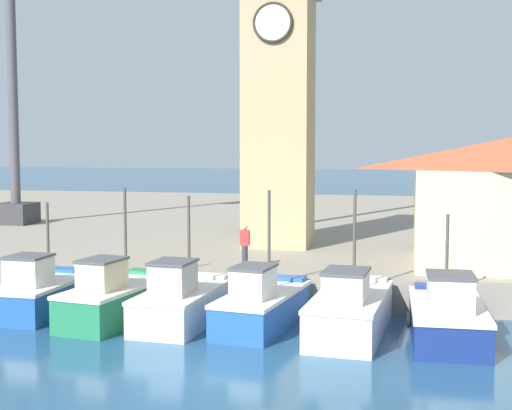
{
  "coord_description": "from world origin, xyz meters",
  "views": [
    {
      "loc": [
        5.56,
        -16.41,
        5.8
      ],
      "look_at": [
        -0.05,
        9.95,
        3.5
      ],
      "focal_mm": 50.0,
      "sensor_mm": 36.0,
      "label": 1
    }
  ],
  "objects_px": {
    "dock_worker_near_tower": "(245,245)",
    "fishing_boat_mid_right": "(447,316)",
    "port_crane_near": "(15,106)",
    "fishing_boat_mid_left": "(262,304)",
    "fishing_boat_left_outer": "(116,298)",
    "clock_tower": "(279,79)",
    "fishing_boat_far_left": "(40,293)",
    "port_crane_far": "(265,101)",
    "fishing_boat_center": "(350,310)",
    "fishing_boat_left_inner": "(182,301)"
  },
  "relations": [
    {
      "from": "fishing_boat_left_outer",
      "to": "port_crane_near",
      "type": "bearing_deg",
      "value": 129.06
    },
    {
      "from": "fishing_boat_mid_left",
      "to": "port_crane_far",
      "type": "height_order",
      "value": "port_crane_far"
    },
    {
      "from": "fishing_boat_left_inner",
      "to": "clock_tower",
      "type": "height_order",
      "value": "clock_tower"
    },
    {
      "from": "fishing_boat_left_inner",
      "to": "port_crane_near",
      "type": "distance_m",
      "value": 22.76
    },
    {
      "from": "fishing_boat_far_left",
      "to": "fishing_boat_center",
      "type": "bearing_deg",
      "value": -2.61
    },
    {
      "from": "fishing_boat_mid_right",
      "to": "port_crane_near",
      "type": "bearing_deg",
      "value": 145.98
    },
    {
      "from": "fishing_boat_left_outer",
      "to": "fishing_boat_mid_right",
      "type": "bearing_deg",
      "value": -0.14
    },
    {
      "from": "fishing_boat_mid_left",
      "to": "clock_tower",
      "type": "bearing_deg",
      "value": 97.13
    },
    {
      "from": "fishing_boat_mid_left",
      "to": "fishing_boat_far_left",
      "type": "bearing_deg",
      "value": 178.94
    },
    {
      "from": "fishing_boat_center",
      "to": "clock_tower",
      "type": "xyz_separation_m",
      "value": [
        -4.02,
        9.98,
        7.93
      ]
    },
    {
      "from": "port_crane_near",
      "to": "fishing_boat_mid_right",
      "type": "bearing_deg",
      "value": -34.02
    },
    {
      "from": "clock_tower",
      "to": "fishing_boat_far_left",
      "type": "bearing_deg",
      "value": -124.72
    },
    {
      "from": "fishing_boat_far_left",
      "to": "fishing_boat_left_inner",
      "type": "xyz_separation_m",
      "value": [
        5.19,
        -0.33,
        0.01
      ]
    },
    {
      "from": "fishing_boat_far_left",
      "to": "port_crane_near",
      "type": "distance_m",
      "value": 19.49
    },
    {
      "from": "fishing_boat_center",
      "to": "port_crane_near",
      "type": "height_order",
      "value": "port_crane_near"
    },
    {
      "from": "fishing_boat_mid_right",
      "to": "port_crane_far",
      "type": "distance_m",
      "value": 19.53
    },
    {
      "from": "port_crane_near",
      "to": "fishing_boat_mid_left",
      "type": "bearing_deg",
      "value": -41.21
    },
    {
      "from": "fishing_boat_left_inner",
      "to": "fishing_boat_far_left",
      "type": "bearing_deg",
      "value": 176.34
    },
    {
      "from": "fishing_boat_left_outer",
      "to": "fishing_boat_mid_right",
      "type": "xyz_separation_m",
      "value": [
        10.53,
        -0.03,
        -0.05
      ]
    },
    {
      "from": "fishing_boat_mid_right",
      "to": "fishing_boat_left_inner",
      "type": "bearing_deg",
      "value": 179.09
    },
    {
      "from": "fishing_boat_left_inner",
      "to": "port_crane_far",
      "type": "relative_size",
      "value": 0.27
    },
    {
      "from": "fishing_boat_left_inner",
      "to": "port_crane_near",
      "type": "bearing_deg",
      "value": 133.86
    },
    {
      "from": "fishing_boat_mid_left",
      "to": "port_crane_far",
      "type": "bearing_deg",
      "value": 100.96
    },
    {
      "from": "fishing_boat_left_outer",
      "to": "clock_tower",
      "type": "height_order",
      "value": "clock_tower"
    },
    {
      "from": "port_crane_far",
      "to": "clock_tower",
      "type": "bearing_deg",
      "value": -72.98
    },
    {
      "from": "fishing_boat_far_left",
      "to": "port_crane_far",
      "type": "xyz_separation_m",
      "value": [
        4.78,
        15.39,
        7.38
      ]
    },
    {
      "from": "port_crane_near",
      "to": "fishing_boat_center",
      "type": "bearing_deg",
      "value": -37.64
    },
    {
      "from": "fishing_boat_left_inner",
      "to": "port_crane_far",
      "type": "height_order",
      "value": "port_crane_far"
    },
    {
      "from": "dock_worker_near_tower",
      "to": "port_crane_near",
      "type": "bearing_deg",
      "value": 143.73
    },
    {
      "from": "fishing_boat_far_left",
      "to": "port_crane_far",
      "type": "bearing_deg",
      "value": 72.75
    },
    {
      "from": "fishing_boat_far_left",
      "to": "dock_worker_near_tower",
      "type": "xyz_separation_m",
      "value": [
        6.43,
        3.34,
        1.36
      ]
    },
    {
      "from": "fishing_boat_far_left",
      "to": "fishing_boat_left_outer",
      "type": "xyz_separation_m",
      "value": [
        2.95,
        -0.44,
        0.04
      ]
    },
    {
      "from": "fishing_boat_mid_left",
      "to": "port_crane_far",
      "type": "xyz_separation_m",
      "value": [
        -3.01,
        15.53,
        7.39
      ]
    },
    {
      "from": "fishing_boat_center",
      "to": "port_crane_far",
      "type": "xyz_separation_m",
      "value": [
        -5.82,
        15.87,
        7.34
      ]
    },
    {
      "from": "fishing_boat_mid_left",
      "to": "fishing_boat_left_outer",
      "type": "bearing_deg",
      "value": -176.54
    },
    {
      "from": "fishing_boat_mid_left",
      "to": "fishing_boat_center",
      "type": "bearing_deg",
      "value": -6.87
    },
    {
      "from": "fishing_boat_left_inner",
      "to": "port_crane_far",
      "type": "xyz_separation_m",
      "value": [
        -0.41,
        15.72,
        7.36
      ]
    },
    {
      "from": "fishing_boat_mid_left",
      "to": "fishing_boat_center",
      "type": "distance_m",
      "value": 2.84
    },
    {
      "from": "clock_tower",
      "to": "port_crane_near",
      "type": "bearing_deg",
      "value": 160.69
    },
    {
      "from": "fishing_boat_left_inner",
      "to": "fishing_boat_mid_left",
      "type": "xyz_separation_m",
      "value": [
        2.6,
        0.19,
        -0.02
      ]
    },
    {
      "from": "fishing_boat_far_left",
      "to": "fishing_boat_center",
      "type": "xyz_separation_m",
      "value": [
        10.6,
        -0.48,
        0.03
      ]
    },
    {
      "from": "fishing_boat_mid_left",
      "to": "fishing_boat_mid_right",
      "type": "distance_m",
      "value": 5.7
    },
    {
      "from": "dock_worker_near_tower",
      "to": "fishing_boat_mid_right",
      "type": "bearing_deg",
      "value": -28.37
    },
    {
      "from": "fishing_boat_center",
      "to": "fishing_boat_mid_right",
      "type": "distance_m",
      "value": 2.88
    },
    {
      "from": "fishing_boat_left_outer",
      "to": "port_crane_near",
      "type": "xyz_separation_m",
      "value": [
        -12.71,
        15.66,
        7.22
      ]
    },
    {
      "from": "fishing_boat_mid_left",
      "to": "fishing_boat_mid_right",
      "type": "relative_size",
      "value": 1.0
    },
    {
      "from": "fishing_boat_left_outer",
      "to": "clock_tower",
      "type": "bearing_deg",
      "value": 69.91
    },
    {
      "from": "fishing_boat_far_left",
      "to": "fishing_boat_mid_left",
      "type": "relative_size",
      "value": 0.86
    },
    {
      "from": "fishing_boat_far_left",
      "to": "clock_tower",
      "type": "height_order",
      "value": "clock_tower"
    },
    {
      "from": "fishing_boat_mid_right",
      "to": "port_crane_near",
      "type": "height_order",
      "value": "port_crane_near"
    }
  ]
}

